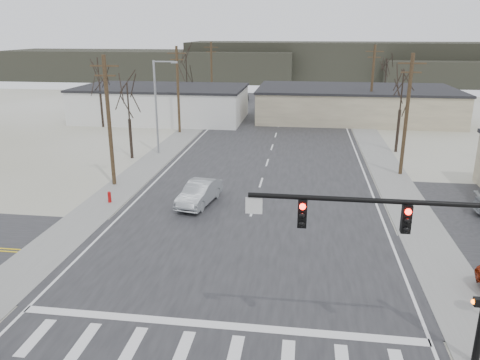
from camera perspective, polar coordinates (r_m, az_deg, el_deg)
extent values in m
plane|color=silver|center=(24.70, -0.57, -10.46)|extent=(140.00, 140.00, 0.00)
cube|color=black|center=(38.47, 2.72, 0.12)|extent=(18.00, 110.00, 0.05)
cube|color=black|center=(24.69, -0.57, -10.42)|extent=(90.00, 10.00, 0.04)
cube|color=gray|center=(45.29, -10.16, 2.59)|extent=(3.00, 90.00, 0.06)
cube|color=gray|center=(43.75, 17.31, 1.51)|extent=(3.00, 90.00, 0.06)
cylinder|color=black|center=(16.44, 15.73, -2.42)|extent=(8.40, 0.18, 0.18)
cube|color=black|center=(16.86, 19.61, -4.47)|extent=(0.32, 0.30, 1.00)
cube|color=black|center=(16.48, 7.60, -4.06)|extent=(0.32, 0.30, 1.00)
sphere|color=#FF0C05|center=(16.60, 19.83, -3.67)|extent=(0.22, 0.22, 0.22)
sphere|color=#FF0C05|center=(16.21, 7.64, -3.24)|extent=(0.22, 0.22, 0.22)
cube|color=silver|center=(16.49, 1.71, -3.15)|extent=(0.60, 0.04, 0.60)
cube|color=black|center=(18.90, 27.03, -13.11)|extent=(0.30, 0.25, 0.30)
sphere|color=#FF5905|center=(18.85, 26.59, -13.13)|extent=(0.18, 0.18, 0.18)
cylinder|color=#A50C0C|center=(34.36, -15.61, -2.17)|extent=(0.24, 0.24, 0.70)
sphere|color=#A50C0C|center=(34.23, -15.67, -1.54)|extent=(0.24, 0.24, 0.24)
cube|color=silver|center=(65.16, -9.46, 9.09)|extent=(22.00, 12.00, 4.20)
cube|color=black|center=(64.87, -9.56, 11.06)|extent=(22.30, 12.30, 0.30)
cube|color=#C0B493|center=(66.57, 13.83, 8.92)|extent=(26.00, 14.00, 4.00)
cube|color=black|center=(66.29, 13.97, 10.75)|extent=(26.30, 14.30, 0.30)
cylinder|color=#4A3A22|center=(37.22, -15.66, 6.78)|extent=(0.30, 0.30, 10.00)
cube|color=#4A3A22|center=(36.70, -16.22, 13.22)|extent=(2.20, 0.12, 0.12)
cube|color=#4A3A22|center=(36.75, -16.12, 12.14)|extent=(1.60, 0.12, 0.12)
cylinder|color=#4A3A22|center=(55.91, -7.56, 10.77)|extent=(0.30, 0.30, 10.00)
cube|color=#4A3A22|center=(55.56, -7.74, 15.07)|extent=(2.20, 0.12, 0.12)
cube|color=#4A3A22|center=(55.60, -7.71, 14.35)|extent=(1.60, 0.12, 0.12)
cylinder|color=#4A3A22|center=(75.28, -3.49, 12.66)|extent=(0.30, 0.30, 10.00)
cube|color=#4A3A22|center=(75.02, -3.55, 15.86)|extent=(2.20, 0.12, 0.12)
cube|color=#4A3A22|center=(75.04, -3.54, 15.33)|extent=(1.60, 0.12, 0.12)
cylinder|color=#4A3A22|center=(40.92, 19.62, 7.36)|extent=(0.30, 0.30, 10.00)
cube|color=#4A3A22|center=(40.45, 20.25, 13.21)|extent=(2.20, 0.12, 0.12)
cube|color=#4A3A22|center=(40.50, 20.14, 12.22)|extent=(1.60, 0.12, 0.12)
cylinder|color=#4A3A22|center=(62.43, 15.78, 10.99)|extent=(0.30, 0.30, 10.00)
cube|color=#4A3A22|center=(62.12, 16.11, 14.83)|extent=(2.20, 0.12, 0.12)
cube|color=#4A3A22|center=(62.15, 16.05, 14.19)|extent=(1.60, 0.12, 0.12)
cylinder|color=gray|center=(46.35, -10.19, 8.59)|extent=(0.20, 0.20, 9.00)
cylinder|color=gray|center=(45.57, -9.26, 14.06)|extent=(2.00, 0.12, 0.12)
cube|color=gray|center=(45.29, -8.01, 14.03)|extent=(0.60, 0.25, 0.18)
cylinder|color=black|center=(45.64, -13.17, 4.91)|extent=(0.28, 0.28, 3.75)
cylinder|color=black|center=(45.04, -13.47, 9.09)|extent=(0.14, 0.14, 3.75)
cylinder|color=black|center=(49.35, 18.67, 5.68)|extent=(0.28, 0.28, 4.25)
cylinder|color=black|center=(48.75, 19.12, 10.07)|extent=(0.14, 0.14, 4.25)
cylinder|color=black|center=(70.32, -6.44, 9.97)|extent=(0.28, 0.28, 4.50)
cylinder|color=black|center=(69.89, -6.56, 13.26)|extent=(0.14, 0.14, 4.50)
cylinder|color=black|center=(75.08, 17.11, 9.61)|extent=(0.28, 0.28, 4.00)
cylinder|color=black|center=(74.70, 17.37, 12.34)|extent=(0.14, 0.14, 4.00)
cylinder|color=black|center=(61.71, -16.50, 8.27)|extent=(0.28, 0.28, 4.50)
cylinder|color=black|center=(61.22, -16.84, 12.01)|extent=(0.14, 0.14, 4.50)
cube|color=#333026|center=(120.06, -10.98, 13.57)|extent=(70.00, 18.00, 7.00)
cube|color=#333026|center=(118.32, 14.02, 13.80)|extent=(80.00, 18.00, 9.00)
imported|color=gray|center=(32.79, -4.99, -1.58)|extent=(2.56, 5.11, 1.61)
imported|color=black|center=(68.29, 10.87, 8.36)|extent=(4.34, 6.14, 1.65)
imported|color=black|center=(81.63, 0.35, 10.15)|extent=(2.13, 4.70, 1.57)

